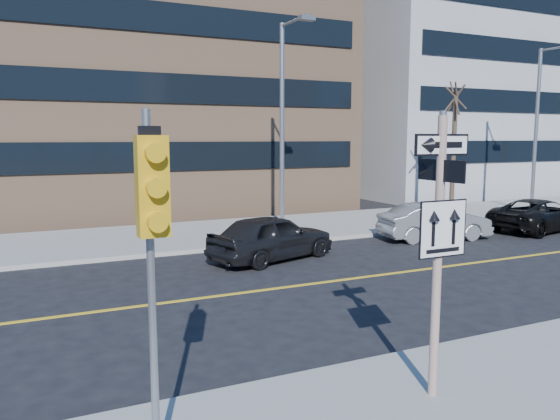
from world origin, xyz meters
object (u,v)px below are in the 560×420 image
parked_car_c (540,215)px  streetlight_b (541,119)px  street_tree_west (456,101)px  sign_pole (439,240)px  parked_car_b (435,222)px  traffic_signal (152,217)px  parked_car_a (272,237)px  streetlight_a (285,114)px

parked_car_c → streetlight_b: streetlight_b is taller
parked_car_c → street_tree_west: street_tree_west is taller
sign_pole → parked_car_b: bearing=49.0°
traffic_signal → parked_car_a: size_ratio=0.93×
parked_car_b → streetlight_b: streetlight_b is taller
sign_pole → parked_car_c: size_ratio=0.85×
streetlight_a → street_tree_west: (9.00, 0.54, 0.77)m
streetlight_a → street_tree_west: 9.05m
streetlight_b → sign_pole: bearing=-143.6°
parked_car_c → sign_pole: bearing=115.3°
streetlight_b → traffic_signal: bearing=-148.6°
sign_pole → traffic_signal: bearing=-177.9°
traffic_signal → streetlight_a: size_ratio=0.50×
streetlight_b → parked_car_a: bearing=-167.2°
streetlight_a → streetlight_b: bearing=0.0°
sign_pole → traffic_signal: sign_pole is taller
parked_car_c → street_tree_west: size_ratio=0.75×
parked_car_c → streetlight_b: (3.97, 3.50, 4.09)m
parked_car_c → street_tree_west: (-1.03, 4.04, 4.86)m
parked_car_a → street_tree_west: street_tree_west is taller
sign_pole → traffic_signal: (-4.00, -0.15, 0.59)m
parked_car_a → streetlight_b: bearing=-95.4°
parked_car_a → street_tree_west: size_ratio=0.68×
sign_pole → parked_car_c: sign_pole is taller
parked_car_a → streetlight_a: 5.89m
parked_car_b → parked_car_c: 5.29m
parked_car_a → traffic_signal: bearing=131.1°
parked_car_b → streetlight_a: bearing=65.7°
streetlight_a → parked_car_c: bearing=-19.2°
sign_pole → street_tree_west: bearing=46.7°
traffic_signal → streetlight_b: bearing=31.4°
parked_car_c → streetlight_a: size_ratio=0.60×
sign_pole → parked_car_a: (1.78, 9.59, -1.70)m
parked_car_a → parked_car_c: parked_car_a is taller
parked_car_b → streetlight_b: bearing=-61.2°
traffic_signal → streetlight_a: 15.72m
streetlight_b → parked_car_c: bearing=-138.6°
streetlight_b → streetlight_a: bearing=180.0°
parked_car_c → streetlight_a: (-10.03, 3.50, 4.09)m
parked_car_b → street_tree_west: (4.25, 3.74, 4.83)m
streetlight_b → street_tree_west: streetlight_b is taller
sign_pole → street_tree_west: 19.22m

